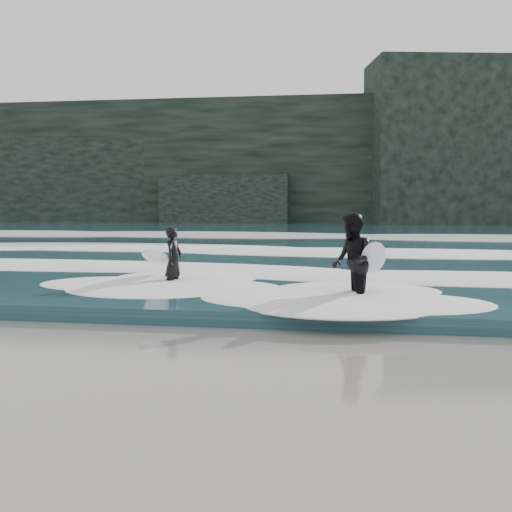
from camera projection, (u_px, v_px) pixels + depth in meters
The scene contains 8 objects.
ground at pixel (160, 375), 8.23m from camera, with size 120.00×120.00×0.00m, color olive.
sea at pixel (317, 234), 36.71m from camera, with size 90.00×52.00×0.30m, color #1C404A.
headland at pixel (332, 164), 52.97m from camera, with size 70.00×9.00×10.00m, color black.
foam_near at pixel (265, 268), 17.04m from camera, with size 60.00×3.20×0.20m, color white.
foam_mid at pixel (293, 247), 23.92m from camera, with size 60.00×4.00×0.24m, color white.
foam_far at pixel (312, 233), 32.75m from camera, with size 60.00×4.80×0.30m, color white.
surfer_left at pixel (168, 260), 15.11m from camera, with size 1.08×2.34×1.60m.
surfer_right at pixel (353, 261), 12.92m from camera, with size 1.18×1.74×1.97m.
Camera 1 is at (2.53, -7.75, 2.28)m, focal length 45.00 mm.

